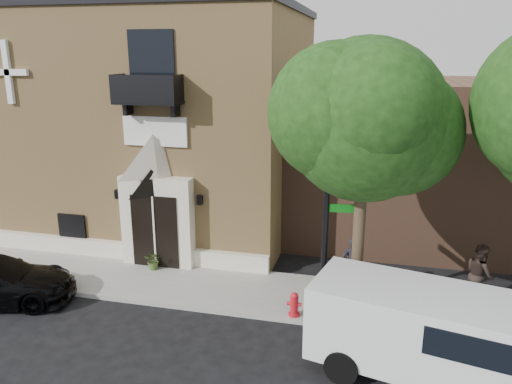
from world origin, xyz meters
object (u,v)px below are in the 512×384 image
pedestrian_far (480,274)px  fire_hydrant (294,304)px  cargo_van (438,335)px  street_sign (327,210)px  pedestrian_near (352,265)px  dumpster (415,306)px

pedestrian_far → fire_hydrant: bearing=95.3°
cargo_van → pedestrian_far: cargo_van is taller
cargo_van → street_sign: size_ratio=0.92×
fire_hydrant → pedestrian_near: 2.45m
cargo_van → pedestrian_near: cargo_van is taller
pedestrian_near → pedestrian_far: bearing=164.7°
cargo_van → dumpster: size_ratio=2.82×
dumpster → pedestrian_near: size_ratio=1.09×
cargo_van → dumpster: cargo_van is taller
cargo_van → pedestrian_far: (1.59, 4.00, -0.14)m
street_sign → pedestrian_near: bearing=58.8°
pedestrian_near → fire_hydrant: bearing=32.0°
pedestrian_far → street_sign: bearing=95.4°
fire_hydrant → pedestrian_near: pedestrian_near is taller
cargo_van → pedestrian_near: size_ratio=3.09×
street_sign → fire_hydrant: 2.93m
cargo_van → street_sign: street_sign is taller
fire_hydrant → pedestrian_near: size_ratio=0.39×
dumpster → pedestrian_near: bearing=124.0°
cargo_van → street_sign: bearing=154.8°
street_sign → pedestrian_near: size_ratio=3.36×
cargo_van → pedestrian_near: 4.37m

